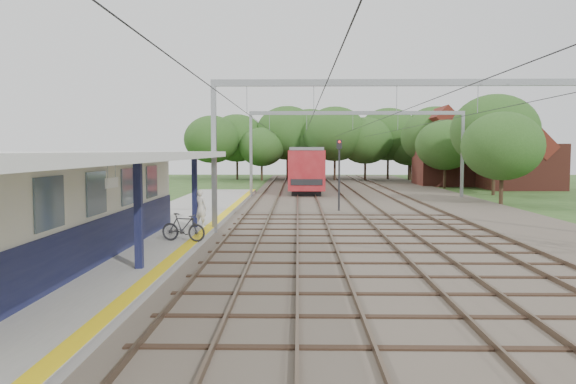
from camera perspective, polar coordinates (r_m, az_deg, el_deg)
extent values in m
plane|color=#2D4C1E|center=(11.07, 7.50, -16.01)|extent=(160.00, 160.00, 0.00)
cube|color=#473D33|center=(40.83, 8.34, -1.14)|extent=(18.00, 90.00, 0.10)
cube|color=gray|center=(25.38, -13.39, -4.16)|extent=(5.00, 52.00, 0.35)
cube|color=yellow|center=(24.89, -8.36, -3.84)|extent=(0.45, 52.00, 0.01)
cube|color=beige|center=(19.03, -22.84, -1.46)|extent=(3.20, 18.00, 3.40)
cube|color=#13173E|center=(18.56, -18.16, -4.58)|extent=(0.06, 18.00, 1.40)
cube|color=slate|center=(18.39, -18.24, 0.04)|extent=(0.05, 16.00, 1.30)
cube|color=#13173E|center=(17.08, -14.95, -2.22)|extent=(0.22, 0.22, 3.20)
cube|color=#13173E|center=(25.82, -9.46, 0.00)|extent=(0.22, 0.22, 3.20)
cube|color=silver|center=(17.60, -21.03, 3.44)|extent=(6.40, 20.00, 0.24)
cube|color=white|center=(15.12, -17.47, 0.91)|extent=(0.06, 0.85, 0.26)
cube|color=brown|center=(40.60, -3.25, -0.95)|extent=(0.07, 88.00, 0.15)
cube|color=brown|center=(40.51, -1.22, -0.96)|extent=(0.07, 88.00, 0.15)
cube|color=brown|center=(40.48, 0.99, -0.96)|extent=(0.07, 88.00, 0.15)
cube|color=brown|center=(40.51, 3.02, -0.96)|extent=(0.07, 88.00, 0.15)
cube|color=brown|center=(40.65, 6.22, -0.96)|extent=(0.07, 88.00, 0.15)
cube|color=brown|center=(40.81, 8.22, -0.96)|extent=(0.07, 88.00, 0.15)
cube|color=brown|center=(41.13, 11.22, -0.96)|extent=(0.07, 88.00, 0.15)
cube|color=brown|center=(41.41, 13.17, -0.96)|extent=(0.07, 88.00, 0.15)
cube|color=gray|center=(25.60, -7.52, 3.46)|extent=(0.22, 0.22, 7.00)
cube|color=gray|center=(25.93, 11.67, 10.83)|extent=(17.00, 0.20, 0.30)
cube|color=gray|center=(45.48, -3.78, 3.79)|extent=(0.22, 0.22, 7.00)
cube|color=gray|center=(47.21, 17.29, 3.63)|extent=(0.22, 0.22, 7.00)
cube|color=gray|center=(45.66, 6.99, 7.98)|extent=(17.00, 0.20, 0.30)
cylinder|color=black|center=(40.42, -2.26, 6.58)|extent=(0.02, 88.00, 0.02)
cylinder|color=black|center=(40.36, 2.03, 6.59)|extent=(0.02, 88.00, 0.02)
cylinder|color=black|center=(40.59, 7.29, 6.54)|extent=(0.02, 88.00, 0.02)
cylinder|color=black|center=(41.14, 12.31, 6.45)|extent=(0.02, 88.00, 0.02)
cylinder|color=#382619|center=(71.90, -6.02, 2.28)|extent=(0.28, 0.28, 2.88)
ellipsoid|color=#224619|center=(71.87, -6.04, 5.09)|extent=(6.72, 6.72, 5.76)
cylinder|color=#382619|center=(73.42, -1.17, 2.20)|extent=(0.28, 0.28, 2.52)
ellipsoid|color=#224619|center=(73.37, -1.17, 4.61)|extent=(5.88, 5.88, 5.04)
cylinder|color=#382619|center=(70.43, 3.62, 2.40)|extent=(0.28, 0.28, 3.24)
ellipsoid|color=#224619|center=(70.41, 3.64, 5.63)|extent=(7.56, 7.56, 6.48)
cylinder|color=#382619|center=(72.94, 8.27, 2.22)|extent=(0.28, 0.28, 2.70)
ellipsoid|color=#224619|center=(72.91, 8.29, 4.81)|extent=(6.30, 6.30, 5.40)
cylinder|color=#382619|center=(50.87, 19.00, 1.09)|extent=(0.28, 0.28, 2.52)
ellipsoid|color=#224619|center=(50.81, 19.08, 4.56)|extent=(5.88, 5.88, 5.04)
cylinder|color=#382619|center=(66.37, 15.15, 2.00)|extent=(0.28, 0.28, 2.88)
ellipsoid|color=#224619|center=(66.34, 15.21, 5.04)|extent=(6.72, 6.72, 5.76)
cube|color=brown|center=(60.56, 22.54, 2.40)|extent=(7.00, 6.00, 4.50)
cube|color=#5E2017|center=(60.56, 22.63, 5.38)|extent=(4.99, 6.12, 4.99)
cube|color=brown|center=(64.66, 16.46, 2.86)|extent=(8.00, 6.00, 5.00)
cube|color=#5E2017|center=(64.69, 16.53, 5.87)|extent=(5.52, 6.12, 5.52)
imported|color=white|center=(25.84, -8.91, -1.65)|extent=(0.73, 0.62, 1.71)
imported|color=black|center=(21.90, -10.59, -3.55)|extent=(1.87, 0.95, 1.08)
cube|color=black|center=(54.67, 1.75, 0.53)|extent=(2.43, 17.32, 0.44)
cube|color=maroon|center=(54.58, 1.75, 2.51)|extent=(3.03, 18.82, 3.31)
cube|color=black|center=(54.57, 1.76, 2.88)|extent=(3.07, 17.32, 0.94)
cube|color=slate|center=(54.56, 1.76, 4.37)|extent=(2.79, 18.82, 0.28)
cube|color=black|center=(74.06, 1.56, 1.49)|extent=(2.43, 17.32, 0.44)
cube|color=maroon|center=(73.99, 1.56, 2.95)|extent=(3.03, 18.82, 3.31)
cube|color=black|center=(73.99, 1.56, 3.22)|extent=(3.07, 17.32, 0.94)
cube|color=slate|center=(73.98, 1.56, 4.33)|extent=(2.79, 18.82, 0.28)
cylinder|color=black|center=(34.91, 5.21, 1.30)|extent=(0.15, 0.15, 4.12)
cube|color=black|center=(34.87, 5.24, 4.85)|extent=(0.35, 0.26, 0.57)
sphere|color=red|center=(34.77, 5.25, 5.10)|extent=(0.14, 0.14, 0.14)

